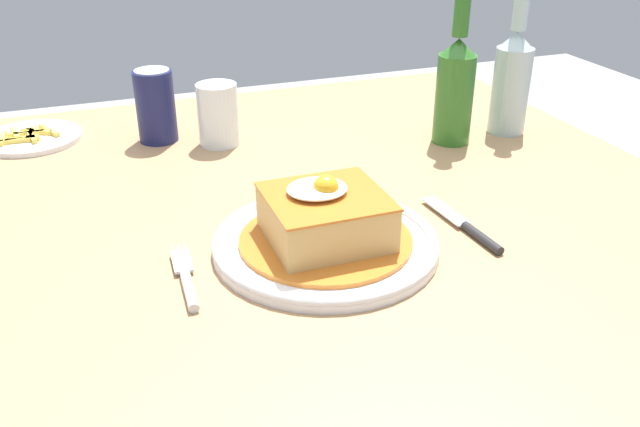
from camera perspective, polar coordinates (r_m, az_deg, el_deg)
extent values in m
cube|color=#A87F56|center=(0.96, -3.25, -0.40)|extent=(1.20, 1.08, 0.04)
cylinder|color=#A87F56|center=(1.70, 9.33, -1.93)|extent=(0.07, 0.07, 0.70)
cylinder|color=white|center=(0.84, 0.47, -2.70)|extent=(0.28, 0.28, 0.01)
torus|color=white|center=(0.84, 0.48, -2.26)|extent=(0.28, 0.28, 0.01)
cylinder|color=#C66B23|center=(0.84, 0.48, -2.22)|extent=(0.22, 0.22, 0.01)
cube|color=tan|center=(0.83, 0.48, -0.37)|extent=(0.14, 0.13, 0.06)
cube|color=#C66B23|center=(0.81, 0.49, 1.45)|extent=(0.14, 0.13, 0.00)
ellipsoid|color=white|center=(0.81, -0.25, 2.10)|extent=(0.07, 0.07, 0.01)
sphere|color=yellow|center=(0.81, 0.49, 2.19)|extent=(0.03, 0.03, 0.03)
cylinder|color=silver|center=(0.77, -10.92, -6.34)|extent=(0.02, 0.08, 0.01)
cube|color=silver|center=(0.83, -11.52, -3.96)|extent=(0.02, 0.05, 0.00)
cylinder|color=silver|center=(0.85, -11.20, -3.05)|extent=(0.00, 0.03, 0.00)
cylinder|color=silver|center=(0.85, -11.74, -3.12)|extent=(0.00, 0.03, 0.00)
cylinder|color=silver|center=(0.85, -12.27, -3.20)|extent=(0.00, 0.03, 0.00)
cylinder|color=#262628|center=(0.88, 13.43, -2.01)|extent=(0.02, 0.08, 0.01)
cube|color=silver|center=(0.94, 10.48, 0.21)|extent=(0.03, 0.09, 0.00)
cylinder|color=#191E51|center=(1.20, -13.62, 8.73)|extent=(0.07, 0.07, 0.12)
cylinder|color=silver|center=(1.18, -13.95, 11.57)|extent=(0.06, 0.06, 0.00)
cylinder|color=#2D6B23|center=(1.18, 11.17, 9.38)|extent=(0.06, 0.06, 0.15)
cone|color=#2D6B23|center=(1.16, 11.56, 13.48)|extent=(0.06, 0.06, 0.03)
cylinder|color=#2D6B23|center=(1.14, 11.83, 16.30)|extent=(0.03, 0.03, 0.08)
cylinder|color=#ADC6CC|center=(1.25, 15.66, 9.88)|extent=(0.06, 0.06, 0.15)
cone|color=#ADC6CC|center=(1.23, 16.18, 13.75)|extent=(0.06, 0.06, 0.03)
cylinder|color=#ADC6CC|center=(1.22, 16.54, 16.39)|extent=(0.03, 0.03, 0.08)
cylinder|color=silver|center=(1.17, -8.48, 7.11)|extent=(0.06, 0.06, 0.06)
cylinder|color=silver|center=(1.16, -8.56, 8.20)|extent=(0.07, 0.07, 0.10)
cylinder|color=white|center=(1.29, -23.07, 5.85)|extent=(0.17, 0.17, 0.01)
cube|color=#EAC64C|center=(1.27, -23.02, 6.02)|extent=(0.02, 0.07, 0.01)
cube|color=#EAC64C|center=(1.28, -23.16, 6.17)|extent=(0.05, 0.01, 0.01)
cube|color=#EAC64C|center=(1.29, -21.79, 6.50)|extent=(0.04, 0.06, 0.01)
cube|color=#EAC64C|center=(1.29, -22.66, 6.35)|extent=(0.05, 0.04, 0.01)
cube|color=#EAC64C|center=(1.29, -24.21, 6.15)|extent=(0.02, 0.05, 0.01)
cube|color=#EAC64C|center=(1.28, -23.08, 6.15)|extent=(0.02, 0.06, 0.01)
cube|color=#EAC64C|center=(1.28, -25.07, 5.72)|extent=(0.01, 0.06, 0.01)
cube|color=#EAC64C|center=(1.28, -23.59, 6.12)|extent=(0.05, 0.01, 0.01)
cube|color=#EAC64C|center=(1.26, -23.68, 5.66)|extent=(0.06, 0.01, 0.01)
cube|color=#EAC64C|center=(1.26, -23.93, 5.67)|extent=(0.07, 0.02, 0.01)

